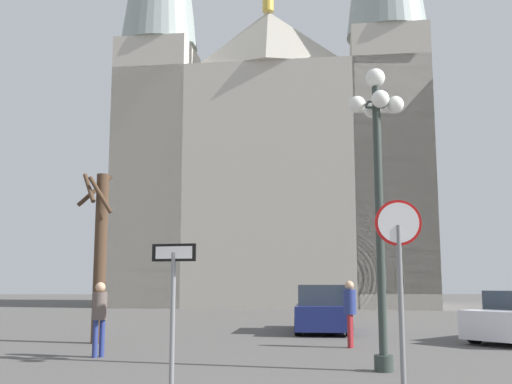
{
  "coord_description": "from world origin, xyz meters",
  "views": [
    {
      "loc": [
        0.41,
        -6.25,
        1.74
      ],
      "look_at": [
        0.61,
        16.51,
        5.02
      ],
      "focal_mm": 42.01,
      "sensor_mm": 36.0,
      "label": 1
    }
  ],
  "objects_px": {
    "bare_tree": "(100,251)",
    "pedestrian_standing": "(100,312)",
    "cathedral": "(273,124)",
    "street_lamp": "(378,166)",
    "pedestrian_walking": "(350,307)",
    "stop_sign": "(399,260)",
    "one_way_arrow_sign": "(173,299)",
    "parked_car_far_navy": "(323,310)"
  },
  "relations": [
    {
      "from": "street_lamp",
      "to": "pedestrian_standing",
      "type": "xyz_separation_m",
      "value": [
        -5.9,
        2.09,
        -2.94
      ]
    },
    {
      "from": "one_way_arrow_sign",
      "to": "street_lamp",
      "type": "xyz_separation_m",
      "value": [
        3.63,
        2.84,
        2.49
      ]
    },
    {
      "from": "cathedral",
      "to": "pedestrian_standing",
      "type": "relative_size",
      "value": 22.67
    },
    {
      "from": "one_way_arrow_sign",
      "to": "cathedral",
      "type": "bearing_deg",
      "value": 84.95
    },
    {
      "from": "cathedral",
      "to": "pedestrian_standing",
      "type": "height_order",
      "value": "cathedral"
    },
    {
      "from": "bare_tree",
      "to": "pedestrian_standing",
      "type": "xyz_separation_m",
      "value": [
        0.77,
        -2.87,
        -1.48
      ]
    },
    {
      "from": "street_lamp",
      "to": "bare_tree",
      "type": "distance_m",
      "value": 8.45
    },
    {
      "from": "parked_car_far_navy",
      "to": "pedestrian_walking",
      "type": "distance_m",
      "value": 4.51
    },
    {
      "from": "street_lamp",
      "to": "pedestrian_walking",
      "type": "bearing_deg",
      "value": 89.79
    },
    {
      "from": "cathedral",
      "to": "one_way_arrow_sign",
      "type": "height_order",
      "value": "cathedral"
    },
    {
      "from": "one_way_arrow_sign",
      "to": "street_lamp",
      "type": "distance_m",
      "value": 5.24
    },
    {
      "from": "pedestrian_standing",
      "to": "parked_car_far_navy",
      "type": "bearing_deg",
      "value": 47.39
    },
    {
      "from": "pedestrian_walking",
      "to": "pedestrian_standing",
      "type": "bearing_deg",
      "value": -163.2
    },
    {
      "from": "cathedral",
      "to": "stop_sign",
      "type": "relative_size",
      "value": 12.76
    },
    {
      "from": "parked_car_far_navy",
      "to": "street_lamp",
      "type": "bearing_deg",
      "value": -89.17
    },
    {
      "from": "bare_tree",
      "to": "pedestrian_walking",
      "type": "relative_size",
      "value": 2.82
    },
    {
      "from": "cathedral",
      "to": "stop_sign",
      "type": "bearing_deg",
      "value": -88.47
    },
    {
      "from": "cathedral",
      "to": "stop_sign",
      "type": "height_order",
      "value": "cathedral"
    },
    {
      "from": "cathedral",
      "to": "bare_tree",
      "type": "height_order",
      "value": "cathedral"
    },
    {
      "from": "one_way_arrow_sign",
      "to": "pedestrian_standing",
      "type": "relative_size",
      "value": 1.36
    },
    {
      "from": "bare_tree",
      "to": "pedestrian_walking",
      "type": "xyz_separation_m",
      "value": [
        6.69,
        -1.09,
        -1.46
      ]
    },
    {
      "from": "one_way_arrow_sign",
      "to": "pedestrian_standing",
      "type": "height_order",
      "value": "one_way_arrow_sign"
    },
    {
      "from": "street_lamp",
      "to": "parked_car_far_navy",
      "type": "relative_size",
      "value": 1.37
    },
    {
      "from": "street_lamp",
      "to": "parked_car_far_navy",
      "type": "bearing_deg",
      "value": 90.83
    },
    {
      "from": "bare_tree",
      "to": "pedestrian_standing",
      "type": "distance_m",
      "value": 3.32
    },
    {
      "from": "pedestrian_walking",
      "to": "pedestrian_standing",
      "type": "relative_size",
      "value": 1.01
    },
    {
      "from": "cathedral",
      "to": "one_way_arrow_sign",
      "type": "bearing_deg",
      "value": -95.05
    },
    {
      "from": "stop_sign",
      "to": "parked_car_far_navy",
      "type": "height_order",
      "value": "stop_sign"
    },
    {
      "from": "pedestrian_walking",
      "to": "street_lamp",
      "type": "bearing_deg",
      "value": -90.21
    },
    {
      "from": "cathedral",
      "to": "street_lamp",
      "type": "distance_m",
      "value": 27.75
    },
    {
      "from": "one_way_arrow_sign",
      "to": "pedestrian_walking",
      "type": "relative_size",
      "value": 1.34
    },
    {
      "from": "one_way_arrow_sign",
      "to": "bare_tree",
      "type": "relative_size",
      "value": 0.48
    },
    {
      "from": "parked_car_far_navy",
      "to": "pedestrian_standing",
      "type": "relative_size",
      "value": 2.63
    },
    {
      "from": "one_way_arrow_sign",
      "to": "bare_tree",
      "type": "height_order",
      "value": "bare_tree"
    },
    {
      "from": "street_lamp",
      "to": "pedestrian_standing",
      "type": "distance_m",
      "value": 6.92
    },
    {
      "from": "cathedral",
      "to": "bare_tree",
      "type": "bearing_deg",
      "value": -104.61
    },
    {
      "from": "bare_tree",
      "to": "parked_car_far_navy",
      "type": "xyz_separation_m",
      "value": [
        6.55,
        3.41,
        -1.76
      ]
    },
    {
      "from": "bare_tree",
      "to": "pedestrian_standing",
      "type": "height_order",
      "value": "bare_tree"
    },
    {
      "from": "parked_car_far_navy",
      "to": "cathedral",
      "type": "bearing_deg",
      "value": 92.85
    },
    {
      "from": "stop_sign",
      "to": "bare_tree",
      "type": "bearing_deg",
      "value": 130.76
    },
    {
      "from": "cathedral",
      "to": "parked_car_far_navy",
      "type": "bearing_deg",
      "value": -87.15
    },
    {
      "from": "stop_sign",
      "to": "pedestrian_standing",
      "type": "height_order",
      "value": "stop_sign"
    }
  ]
}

